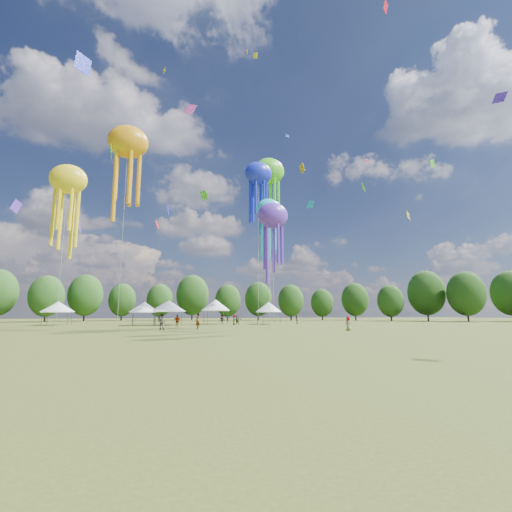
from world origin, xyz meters
name	(u,v)px	position (x,y,z in m)	size (l,w,h in m)	color
ground	(449,372)	(0.00, 0.00, 0.00)	(300.00, 300.00, 0.00)	#384416
spectator_near	(162,322)	(-7.29, 33.50, 0.92)	(0.89, 0.69, 1.83)	gray
spectators_far	(240,320)	(5.35, 46.37, 0.84)	(23.49, 28.41, 1.93)	gray
festival_tents	(171,306)	(-4.64, 54.40, 3.12)	(40.30, 11.73, 4.45)	#47474C
show_kites	(205,189)	(-1.58, 40.78, 19.86)	(36.58, 27.22, 29.46)	orange
small_kites	(207,142)	(-0.74, 44.32, 29.00)	(74.93, 58.08, 45.82)	orange
treeline	(173,289)	(-3.87, 62.51, 6.54)	(201.57, 95.24, 13.43)	#38281C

